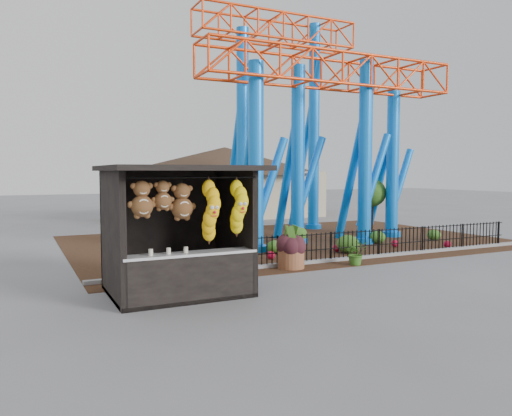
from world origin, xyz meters
name	(u,v)px	position (x,y,z in m)	size (l,w,h in m)	color
ground	(306,290)	(0.00, 0.00, 0.00)	(120.00, 120.00, 0.00)	slate
mulch_bed	(288,241)	(4.00, 8.00, 0.01)	(18.00, 12.00, 0.02)	#331E11
curb	(360,258)	(4.00, 3.00, 0.06)	(18.00, 0.18, 0.12)	gray
prize_booth	(179,232)	(-3.02, 0.90, 1.54)	(3.50, 3.40, 3.12)	black
picket_fence	(381,243)	(4.90, 3.00, 0.50)	(12.20, 0.06, 1.00)	black
roller_coaster	(308,92)	(5.12, 8.23, 6.44)	(11.00, 6.37, 10.82)	#0E76EF
terracotta_planter	(291,259)	(1.06, 2.63, 0.30)	(0.83, 0.83, 0.61)	brown
planter_foliage	(291,239)	(1.06, 2.63, 0.93)	(0.70, 0.70, 0.64)	#34141A
potted_plant	(356,253)	(3.20, 2.19, 0.39)	(0.70, 0.60, 0.78)	#1C5017
landscaping	(334,239)	(4.79, 5.72, 0.33)	(8.98, 4.27, 0.75)	#305D1B
pavilion	(225,171)	(6.00, 20.00, 3.07)	(15.00, 15.00, 4.80)	#BFAD8C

